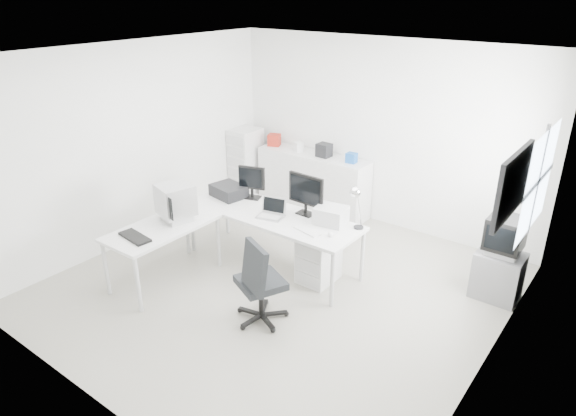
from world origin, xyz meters
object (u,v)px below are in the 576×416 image
Objects in this scene: inkjet_printer at (229,191)px; lcd_monitor_small at (252,182)px; office_chair at (261,279)px; tv_cabinet at (498,275)px; laser_printer at (331,215)px; crt_monitor at (176,203)px; filing_cabinet at (246,163)px; main_desk at (273,240)px; sideboard at (313,182)px; side_desk at (165,253)px; crt_tv at (505,237)px; lcd_monitor_large at (306,195)px; drawer_pedestal at (319,259)px; laptop at (270,210)px.

lcd_monitor_small is at bearing 37.17° from inkjet_printer.
office_chair is 1.82× the size of tv_cabinet.
laser_printer is 0.84× the size of crt_monitor.
lcd_monitor_small is 0.39× the size of filing_cabinet.
main_desk is 5.18× the size of inkjet_printer.
office_chair is 0.55× the size of sideboard.
main_desk is 0.86m from lcd_monitor_small.
office_chair is (-0.09, -1.25, -0.33)m from laser_printer.
side_desk is 2.80× the size of crt_tv.
lcd_monitor_large reaches higher than laser_printer.
lcd_monitor_small is (0.30, 1.35, 0.61)m from side_desk.
main_desk is 2.51m from filing_cabinet.
lcd_monitor_large is 1.41m from office_chair.
main_desk is at bearing -42.69° from lcd_monitor_small.
drawer_pedestal is 1.04× the size of tv_cabinet.
sideboard is at bearing 121.73° from laser_printer.
crt_monitor is at bearing -134.96° from lcd_monitor_large.
sideboard is at bearing 93.37° from inkjet_printer.
drawer_pedestal is 1.44m from lcd_monitor_small.
side_desk is 3.20× the size of crt_monitor.
sideboard is (-1.33, 1.81, 0.18)m from drawer_pedestal.
main_desk is at bearing -71.32° from sideboard.
tv_cabinet is at bearing 71.04° from office_chair.
inkjet_printer is (-0.85, 0.10, 0.46)m from main_desk.
lcd_monitor_large is at bearing -58.67° from sideboard.
side_desk is 2.33× the size of drawer_pedestal.
crt_tv is at bearing 0.00° from tv_cabinet.
filing_cabinet reaches higher than drawer_pedestal.
drawer_pedestal is 1.28× the size of lcd_monitor_small.
crt_tv is at bearing 44.39° from crt_monitor.
drawer_pedestal is at bearing 112.44° from office_chair.
crt_monitor reaches higher than crt_tv.
office_chair reaches higher than side_desk.
main_desk is 4.80× the size of crt_tv.
lcd_monitor_large reaches higher than main_desk.
laser_printer is (0.70, 0.32, 0.01)m from laptop.
filing_cabinet is (-2.59, 1.59, 0.31)m from drawer_pedestal.
lcd_monitor_large reaches higher than laptop.
inkjet_printer is 1.91m from office_chair.
filing_cabinet reaches higher than tv_cabinet.
office_chair is 0.87× the size of filing_cabinet.
side_desk is 0.64m from crt_monitor.
crt_tv is (3.46, 2.11, 0.43)m from side_desk.
main_desk is at bearing 52.31° from side_desk.
crt_monitor is 2.72m from filing_cabinet.
lcd_monitor_small is 3.33m from tv_cabinet.
inkjet_printer is 3.62m from tv_cabinet.
inkjet_printer is 1.87m from filing_cabinet.
side_desk is at bearing -120.78° from lcd_monitor_small.
laptop reaches higher than tv_cabinet.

